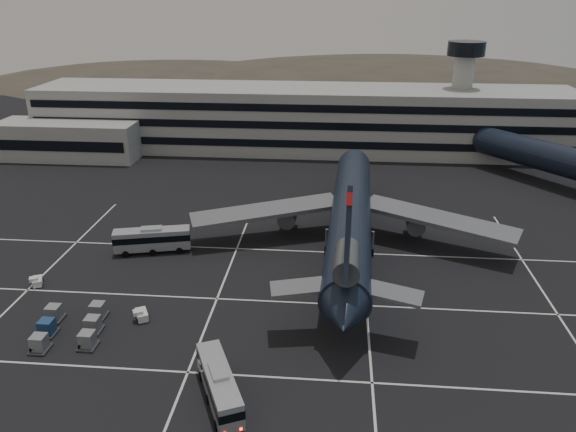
% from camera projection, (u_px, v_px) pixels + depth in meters
% --- Properties ---
extents(ground, '(260.00, 260.00, 0.00)m').
position_uv_depth(ground, '(262.00, 319.00, 63.88)').
color(ground, black).
rests_on(ground, ground).
extents(lane_markings, '(90.00, 55.62, 0.01)m').
position_uv_depth(lane_markings, '(271.00, 316.00, 64.46)').
color(lane_markings, silver).
rests_on(lane_markings, ground).
extents(terminal, '(125.00, 26.00, 24.00)m').
position_uv_depth(terminal, '(290.00, 120.00, 126.92)').
color(terminal, gray).
rests_on(terminal, ground).
extents(hills, '(352.00, 180.00, 44.00)m').
position_uv_depth(hills, '(363.00, 112.00, 223.44)').
color(hills, '#38332B').
rests_on(hills, ground).
extents(trijet_main, '(47.42, 57.61, 18.08)m').
position_uv_depth(trijet_main, '(351.00, 216.00, 78.61)').
color(trijet_main, black).
rests_on(trijet_main, ground).
extents(bus_near, '(6.15, 10.00, 3.50)m').
position_uv_depth(bus_near, '(219.00, 383.00, 50.72)').
color(bus_near, '#95989C').
rests_on(bus_near, ground).
extents(bus_far, '(10.92, 4.94, 3.76)m').
position_uv_depth(bus_far, '(152.00, 239.00, 79.22)').
color(bus_far, '#95989C').
rests_on(bus_far, ground).
extents(tug_a, '(1.95, 2.33, 1.30)m').
position_uv_depth(tug_a, '(37.00, 281.00, 70.89)').
color(tug_a, silver).
rests_on(tug_a, ground).
extents(tug_b, '(2.15, 2.49, 1.38)m').
position_uv_depth(tug_b, '(142.00, 315.00, 63.66)').
color(tug_b, silver).
rests_on(tug_b, ground).
extents(uld_cluster, '(8.17, 9.14, 1.79)m').
position_uv_depth(uld_cluster, '(70.00, 326.00, 61.08)').
color(uld_cluster, '#2D2D30').
rests_on(uld_cluster, ground).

